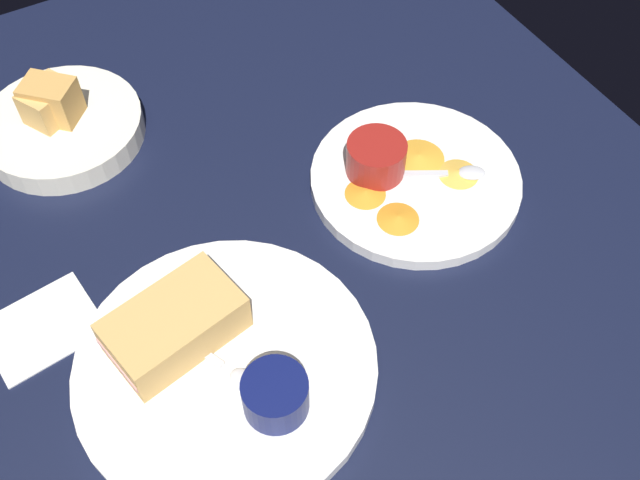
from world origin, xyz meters
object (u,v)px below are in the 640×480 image
at_px(sandwich_half_near, 175,325).
at_px(ramekin_light_gravy, 376,157).
at_px(ramekin_dark_sauce, 275,394).
at_px(plate_chips_companion, 415,180).
at_px(plate_sandwich_main, 226,367).
at_px(spoon_by_dark_ramekin, 234,373).
at_px(spoon_by_gravy_ramekin, 460,173).
at_px(bread_basket_rear, 61,123).

bearing_deg(sandwich_half_near, ramekin_light_gravy, 17.73).
bearing_deg(ramekin_dark_sauce, plate_chips_companion, 32.33).
xyz_separation_m(ramekin_dark_sauce, plate_chips_companion, (0.27, 0.17, -0.03)).
distance_m(plate_sandwich_main, spoon_by_dark_ramekin, 0.02).
bearing_deg(spoon_by_gravy_ramekin, ramekin_light_gravy, 145.87).
bearing_deg(bread_basket_rear, plate_chips_companion, -40.10).
relative_size(plate_sandwich_main, spoon_by_gravy_ramekin, 3.19).
height_order(plate_sandwich_main, plate_chips_companion, same).
height_order(sandwich_half_near, spoon_by_dark_ramekin, sandwich_half_near).
height_order(ramekin_dark_sauce, spoon_by_gravy_ramekin, ramekin_dark_sauce).
distance_m(ramekin_light_gravy, spoon_by_gravy_ramekin, 0.10).
distance_m(spoon_by_dark_ramekin, bread_basket_rear, 0.41).
xyz_separation_m(sandwich_half_near, spoon_by_gravy_ramekin, (0.37, 0.04, -0.02)).
relative_size(plate_sandwich_main, plate_chips_companion, 1.21).
xyz_separation_m(ramekin_dark_sauce, bread_basket_rear, (-0.06, 0.46, -0.02)).
distance_m(ramekin_dark_sauce, spoon_by_dark_ramekin, 0.06).
distance_m(ramekin_dark_sauce, spoon_by_gravy_ramekin, 0.35).
height_order(spoon_by_dark_ramekin, spoon_by_gravy_ramekin, same).
xyz_separation_m(plate_sandwich_main, spoon_by_dark_ramekin, (0.00, -0.02, 0.01)).
relative_size(plate_sandwich_main, bread_basket_rear, 1.52).
bearing_deg(spoon_by_gravy_ramekin, plate_sandwich_main, -165.94).
bearing_deg(spoon_by_dark_ramekin, plate_chips_companion, 23.14).
xyz_separation_m(plate_chips_companion, spoon_by_gravy_ramekin, (0.05, -0.02, 0.01)).
distance_m(sandwich_half_near, plate_chips_companion, 0.33).
relative_size(ramekin_dark_sauce, ramekin_light_gravy, 0.90).
distance_m(plate_chips_companion, bread_basket_rear, 0.44).
height_order(plate_chips_companion, ramekin_light_gravy, ramekin_light_gravy).
relative_size(sandwich_half_near, plate_chips_companion, 0.58).
bearing_deg(spoon_by_gravy_ramekin, plate_chips_companion, 151.19).
bearing_deg(sandwich_half_near, spoon_by_gravy_ramekin, 5.64).
xyz_separation_m(sandwich_half_near, spoon_by_dark_ramekin, (0.03, -0.06, -0.02)).
bearing_deg(spoon_by_gravy_ramekin, ramekin_dark_sauce, -155.03).
height_order(spoon_by_gravy_ramekin, bread_basket_rear, bread_basket_rear).
xyz_separation_m(ramekin_dark_sauce, ramekin_light_gravy, (0.24, 0.20, 0.00)).
distance_m(spoon_by_dark_ramekin, spoon_by_gravy_ramekin, 0.36).
height_order(sandwich_half_near, plate_chips_companion, sandwich_half_near).
distance_m(spoon_by_dark_ramekin, plate_chips_companion, 0.32).
bearing_deg(spoon_by_dark_ramekin, spoon_by_gravy_ramekin, 16.60).
xyz_separation_m(ramekin_dark_sauce, spoon_by_gravy_ramekin, (0.32, 0.15, -0.02)).
relative_size(spoon_by_dark_ramekin, plate_chips_companion, 0.39).
distance_m(spoon_by_dark_ramekin, ramekin_light_gravy, 0.30).
relative_size(sandwich_half_near, bread_basket_rear, 0.73).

